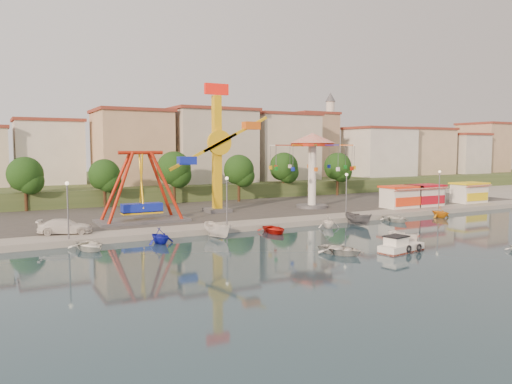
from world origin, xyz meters
TOP-DOWN VIEW (x-y plane):
  - ground at (0.00, 0.00)m, footprint 200.00×200.00m
  - quay_deck at (0.00, 62.00)m, footprint 200.00×100.00m
  - asphalt_pad at (0.00, 30.00)m, footprint 90.00×28.00m
  - hill_terrace at (0.00, 67.00)m, footprint 200.00×60.00m
  - pirate_ship_ride at (-15.16, 20.34)m, footprint 10.00×5.00m
  - kamikaze_tower at (-3.70, 23.95)m, footprint 9.11×3.10m
  - wave_swinger at (9.44, 22.37)m, footprint 11.60×11.60m
  - booth_left at (20.29, 16.49)m, footprint 5.40×3.78m
  - booth_mid at (25.07, 16.49)m, footprint 5.40×3.78m
  - booth_right at (34.46, 16.49)m, footprint 5.40×3.78m
  - lamp_post_0 at (-24.00, 13.00)m, footprint 0.14×0.14m
  - lamp_post_1 at (-8.00, 13.00)m, footprint 0.14×0.14m
  - lamp_post_2 at (8.00, 13.00)m, footprint 0.14×0.14m
  - lamp_post_3 at (24.00, 13.00)m, footprint 0.14×0.14m
  - tree_0 at (-26.00, 36.98)m, footprint 4.60×4.60m
  - tree_1 at (-16.00, 36.24)m, footprint 4.35×4.35m
  - tree_2 at (-6.00, 35.81)m, footprint 5.02×5.02m
  - tree_3 at (4.00, 34.36)m, footprint 4.68×4.68m
  - tree_4 at (14.00, 37.35)m, footprint 4.86×4.86m
  - tree_5 at (24.00, 35.54)m, footprint 4.83×4.83m
  - building_1 at (-21.33, 51.38)m, footprint 12.33×9.01m
  - building_2 at (-8.19, 51.96)m, footprint 11.95×9.28m
  - building_3 at (5.60, 48.80)m, footprint 12.59×10.50m
  - building_4 at (19.07, 52.20)m, footprint 10.75×9.23m
  - building_5 at (32.37, 50.33)m, footprint 12.77×10.96m
  - building_6 at (44.15, 48.77)m, footprint 8.23×8.98m
  - building_7 at (56.03, 53.70)m, footprint 11.59×10.93m
  - building_8 at (69.93, 47.19)m, footprint 12.84×9.28m
  - building_9 at (83.46, 49.95)m, footprint 12.95×9.17m
  - minaret at (36.00, 54.00)m, footprint 2.80×2.80m
  - cabin_motorboat at (0.66, -3.60)m, footprint 4.66×2.49m
  - rowboat_a at (-4.43, -1.91)m, footprint 3.98×4.66m
  - skiff at (2.88, -1.75)m, footprint 1.43×3.58m
  - van at (-23.91, 16.00)m, footprint 5.38×3.34m
  - moored_boat_0 at (-22.75, 9.80)m, footprint 3.64×4.52m
  - moored_boat_1 at (-16.38, 9.80)m, footprint 3.16×3.43m
  - moored_boat_2 at (-10.47, 9.80)m, footprint 2.22×4.42m
  - moored_boat_3 at (-4.03, 9.80)m, footprint 3.09×4.10m
  - moored_boat_4 at (2.98, 9.80)m, footprint 3.10×3.35m
  - moored_boat_5 at (7.27, 9.80)m, footprint 1.98×4.01m
  - moored_boat_6 at (13.08, 9.80)m, footprint 2.91×3.96m
  - moored_boat_7 at (20.71, 9.80)m, footprint 2.52×2.89m

SIDE VIEW (x-z plane):
  - ground at x=0.00m, z-range 0.00..0.00m
  - quay_deck at x=0.00m, z-range 0.00..0.60m
  - moored_boat_6 at x=13.08m, z-range 0.00..0.80m
  - moored_boat_3 at x=-4.03m, z-range 0.00..0.80m
  - rowboat_a at x=-4.43m, z-range 0.00..0.82m
  - cabin_motorboat at x=0.66m, z-range -0.36..1.19m
  - moored_boat_0 at x=-22.75m, z-range 0.00..0.83m
  - asphalt_pad at x=0.00m, z-range 0.60..0.61m
  - skiff at x=2.88m, z-range 0.00..1.37m
  - moored_boat_4 at x=2.98m, z-range 0.00..1.46m
  - moored_boat_7 at x=20.71m, z-range 0.00..1.48m
  - moored_boat_5 at x=7.27m, z-range 0.00..1.48m
  - moored_boat_1 at x=-16.38m, z-range 0.00..1.51m
  - moored_boat_2 at x=-10.47m, z-range 0.00..1.63m
  - van at x=-23.91m, z-range 0.60..2.06m
  - hill_terrace at x=0.00m, z-range 0.00..3.00m
  - booth_left at x=20.29m, z-range 0.62..3.70m
  - booth_mid at x=25.07m, z-range 0.62..3.70m
  - booth_right at x=34.46m, z-range 0.62..3.70m
  - lamp_post_0 at x=-24.00m, z-range 0.60..5.60m
  - lamp_post_1 at x=-8.00m, z-range 0.60..5.60m
  - lamp_post_2 at x=8.00m, z-range 0.60..5.60m
  - lamp_post_3 at x=24.00m, z-range 0.60..5.60m
  - pirate_ship_ride at x=-15.16m, z-range 0.39..8.39m
  - tree_1 at x=-16.00m, z-range 1.80..8.60m
  - tree_0 at x=-26.00m, z-range 1.87..9.07m
  - tree_3 at x=4.00m, z-range 1.90..9.21m
  - tree_5 at x=24.00m, z-range 1.94..9.48m
  - tree_4 at x=14.00m, z-range 1.95..9.55m
  - tree_2 at x=-6.00m, z-range 1.99..9.84m
  - building_1 at x=-21.33m, z-range 3.00..11.63m
  - building_7 at x=56.03m, z-range 3.00..11.76m
  - building_3 at x=5.60m, z-range 3.00..12.20m
  - building_9 at x=83.46m, z-range 3.00..12.21m
  - building_4 at x=19.07m, z-range 3.00..12.24m
  - wave_swinger at x=9.44m, z-range 3.00..13.40m
  - kamikaze_tower at x=-3.70m, z-range 0.07..16.57m
  - building_5 at x=32.37m, z-range 3.00..14.21m
  - building_2 at x=-8.19m, z-range 3.00..14.23m
  - building_6 at x=44.15m, z-range 3.00..15.36m
  - building_8 at x=69.93m, z-range 3.00..15.58m
  - minaret at x=36.00m, z-range 3.55..21.55m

